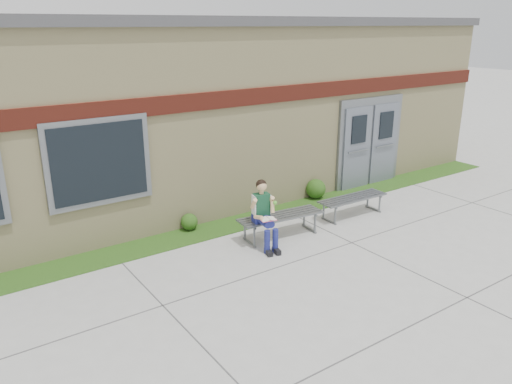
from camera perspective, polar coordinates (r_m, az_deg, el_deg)
ground at (r=8.99m, az=8.63°, el=-8.36°), size 80.00×80.00×0.00m
grass_strip at (r=10.83m, az=-0.79°, el=-3.24°), size 16.00×0.80×0.02m
school_building at (r=13.14m, az=-9.26°, el=9.93°), size 16.20×6.22×4.20m
bench_left at (r=9.93m, az=2.82°, el=-3.21°), size 1.80×0.66×0.46m
bench_right at (r=11.20m, az=10.97°, el=-1.06°), size 1.68×0.51×0.43m
girl at (r=9.37m, az=0.94°, el=-2.39°), size 0.47×0.80×1.30m
shrub_mid at (r=10.34m, az=-7.64°, el=-3.39°), size 0.35×0.35×0.35m
shrub_east at (r=12.16m, az=6.86°, el=0.37°), size 0.48×0.48×0.48m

